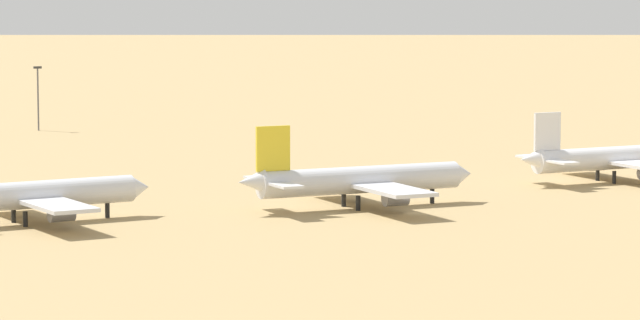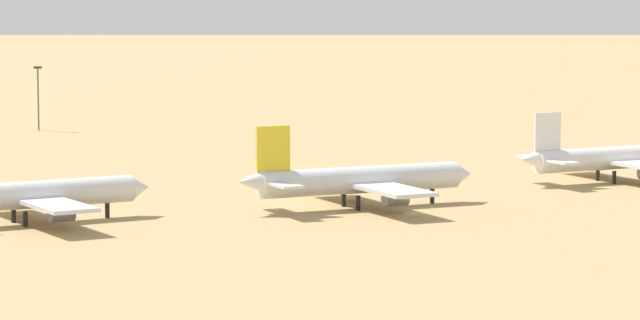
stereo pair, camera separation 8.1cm
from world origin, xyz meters
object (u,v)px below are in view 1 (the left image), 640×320
(parked_jet_orange_1, at_px, (26,195))
(parked_jet_yellow_2, at_px, (358,180))
(parked_jet_white_3, at_px, (611,158))
(light_pole_east, at_px, (38,93))

(parked_jet_orange_1, distance_m, parked_jet_yellow_2, 48.70)
(parked_jet_white_3, distance_m, light_pole_east, 145.94)
(parked_jet_yellow_2, relative_size, parked_jet_white_3, 1.05)
(light_pole_east, bearing_deg, parked_jet_yellow_2, -94.50)
(parked_jet_orange_1, relative_size, parked_jet_white_3, 1.01)
(parked_jet_orange_1, bearing_deg, light_pole_east, 68.48)
(parked_jet_yellow_2, xyz_separation_m, light_pole_east, (11.31, 143.66, 4.17))
(parked_jet_orange_1, relative_size, parked_jet_yellow_2, 0.96)
(parked_jet_white_3, xyz_separation_m, light_pole_east, (-42.17, 139.64, 4.37))
(light_pole_east, bearing_deg, parked_jet_white_3, -73.20)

